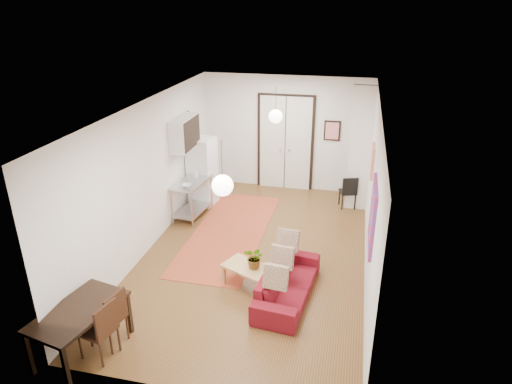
% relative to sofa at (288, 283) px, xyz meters
% --- Properties ---
extents(floor, '(7.00, 7.00, 0.00)m').
position_rel_sofa_xyz_m(floor, '(-0.84, 1.25, -0.27)').
color(floor, brown).
rests_on(floor, ground).
extents(ceiling, '(4.20, 7.00, 0.02)m').
position_rel_sofa_xyz_m(ceiling, '(-0.84, 1.25, 2.63)').
color(ceiling, silver).
rests_on(ceiling, wall_back).
extents(wall_back, '(4.20, 0.02, 2.90)m').
position_rel_sofa_xyz_m(wall_back, '(-0.84, 4.75, 1.18)').
color(wall_back, white).
rests_on(wall_back, floor).
extents(wall_front, '(4.20, 0.02, 2.90)m').
position_rel_sofa_xyz_m(wall_front, '(-0.84, -2.25, 1.18)').
color(wall_front, white).
rests_on(wall_front, floor).
extents(wall_left, '(0.02, 7.00, 2.90)m').
position_rel_sofa_xyz_m(wall_left, '(-2.94, 1.25, 1.18)').
color(wall_left, white).
rests_on(wall_left, floor).
extents(wall_right, '(0.02, 7.00, 2.90)m').
position_rel_sofa_xyz_m(wall_right, '(1.26, 1.25, 1.18)').
color(wall_right, white).
rests_on(wall_right, floor).
extents(double_doors, '(1.44, 0.06, 2.50)m').
position_rel_sofa_xyz_m(double_doors, '(-0.84, 4.70, 0.93)').
color(double_doors, silver).
rests_on(double_doors, wall_back).
extents(stub_partition, '(0.50, 0.10, 2.90)m').
position_rel_sofa_xyz_m(stub_partition, '(1.01, 3.80, 1.18)').
color(stub_partition, white).
rests_on(stub_partition, floor).
extents(wall_cabinet, '(0.35, 1.00, 0.70)m').
position_rel_sofa_xyz_m(wall_cabinet, '(-2.76, 2.75, 1.63)').
color(wall_cabinet, white).
rests_on(wall_cabinet, wall_left).
extents(painting_popart, '(0.05, 1.00, 1.00)m').
position_rel_sofa_xyz_m(painting_popart, '(1.24, -0.00, 1.38)').
color(painting_popart, red).
rests_on(painting_popart, wall_right).
extents(painting_abstract, '(0.05, 0.50, 0.60)m').
position_rel_sofa_xyz_m(painting_abstract, '(1.24, 2.05, 1.53)').
color(painting_abstract, beige).
rests_on(painting_abstract, wall_right).
extents(poster_back, '(0.40, 0.03, 0.50)m').
position_rel_sofa_xyz_m(poster_back, '(0.31, 4.72, 1.33)').
color(poster_back, red).
rests_on(poster_back, wall_back).
extents(print_left, '(0.03, 0.44, 0.54)m').
position_rel_sofa_xyz_m(print_left, '(-2.91, 3.25, 1.68)').
color(print_left, olive).
rests_on(print_left, wall_left).
extents(pendant_back, '(0.30, 0.30, 0.80)m').
position_rel_sofa_xyz_m(pendant_back, '(-0.84, 3.25, 1.98)').
color(pendant_back, silver).
rests_on(pendant_back, ceiling).
extents(pendant_front, '(0.30, 0.30, 0.80)m').
position_rel_sofa_xyz_m(pendant_front, '(-0.84, -0.75, 1.98)').
color(pendant_front, silver).
rests_on(pendant_front, ceiling).
extents(kilim_rug, '(1.49, 3.95, 0.01)m').
position_rel_sofa_xyz_m(kilim_rug, '(-1.57, 1.98, -0.27)').
color(kilim_rug, '#B84F2E').
rests_on(kilim_rug, floor).
extents(sofa, '(1.92, 0.91, 0.54)m').
position_rel_sofa_xyz_m(sofa, '(0.00, 0.00, 0.00)').
color(sofa, maroon).
rests_on(sofa, floor).
extents(coffee_table, '(1.03, 0.83, 0.40)m').
position_rel_sofa_xyz_m(coffee_table, '(-0.68, 0.14, 0.08)').
color(coffee_table, tan).
rests_on(coffee_table, floor).
extents(potted_plant, '(0.45, 0.42, 0.39)m').
position_rel_sofa_xyz_m(potted_plant, '(-0.58, 0.14, 0.33)').
color(potted_plant, '#37662E').
rests_on(potted_plant, coffee_table).
extents(kitchen_counter, '(0.68, 1.17, 0.85)m').
position_rel_sofa_xyz_m(kitchen_counter, '(-2.59, 2.56, 0.27)').
color(kitchen_counter, '#B3B5B8').
rests_on(kitchen_counter, floor).
extents(bowl, '(0.22, 0.22, 0.05)m').
position_rel_sofa_xyz_m(bowl, '(-2.59, 2.26, 0.60)').
color(bowl, silver).
rests_on(bowl, kitchen_counter).
extents(soap_bottle, '(0.09, 0.09, 0.18)m').
position_rel_sofa_xyz_m(soap_bottle, '(-2.59, 2.81, 0.67)').
color(soap_bottle, teal).
rests_on(soap_bottle, kitchen_counter).
extents(fridge, '(0.65, 0.65, 1.63)m').
position_rel_sofa_xyz_m(fridge, '(-2.59, 3.30, 0.54)').
color(fridge, white).
rests_on(fridge, floor).
extents(dining_table, '(1.00, 1.43, 0.72)m').
position_rel_sofa_xyz_m(dining_table, '(-2.59, -1.90, 0.37)').
color(dining_table, black).
rests_on(dining_table, floor).
extents(dining_chair_near, '(0.51, 0.65, 0.90)m').
position_rel_sofa_xyz_m(dining_chair_near, '(-2.33, -1.56, 0.25)').
color(dining_chair_near, '#331E10').
rests_on(dining_chair_near, floor).
extents(dining_chair_far, '(0.51, 0.65, 0.90)m').
position_rel_sofa_xyz_m(dining_chair_far, '(-2.33, -1.81, 0.25)').
color(dining_chair_far, '#331E10').
rests_on(dining_chair_far, floor).
extents(black_side_chair, '(0.45, 0.46, 0.80)m').
position_rel_sofa_xyz_m(black_side_chair, '(0.82, 3.90, 0.19)').
color(black_side_chair, black).
rests_on(black_side_chair, floor).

